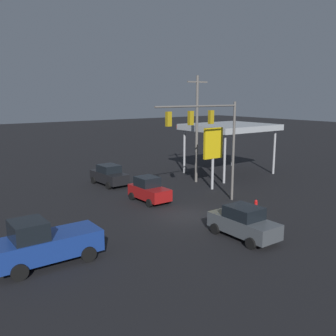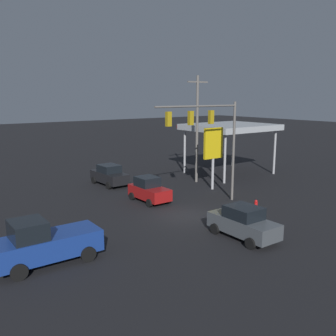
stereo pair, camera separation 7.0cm
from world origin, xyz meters
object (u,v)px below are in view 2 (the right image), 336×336
sedan_waiting (109,175)px  pickup_parked (44,243)px  traffic_signal_assembly (208,129)px  sedan_far (243,222)px  utility_pole (197,127)px  price_sign (213,146)px  hatchback_crossing (149,190)px  fire_hydrant (256,206)px

sedan_waiting → pickup_parked: 17.02m
traffic_signal_assembly → sedan_far: 8.46m
utility_pole → price_sign: utility_pole is taller
utility_pole → sedan_waiting: utility_pole is taller
hatchback_crossing → sedan_far: 9.85m
traffic_signal_assembly → hatchback_crossing: 6.77m
price_sign → sedan_far: size_ratio=1.26×
sedan_waiting → price_sign: bearing=41.7°
utility_pole → sedan_waiting: size_ratio=2.28×
hatchback_crossing → fire_hydrant: hatchback_crossing is taller
utility_pole → sedan_waiting: (7.47, -3.90, -4.42)m
sedan_waiting → fire_hydrant: 14.59m
utility_pole → sedan_waiting: bearing=-27.6°
sedan_waiting → sedan_far: 16.79m
utility_pole → fire_hydrant: size_ratio=11.56×
utility_pole → fire_hydrant: utility_pole is taller
hatchback_crossing → pickup_parked: pickup_parked is taller
pickup_parked → fire_hydrant: 15.26m
price_sign → pickup_parked: 18.60m
sedan_far → fire_hydrant: 5.52m
price_sign → sedan_waiting: price_sign is taller
traffic_signal_assembly → utility_pole: utility_pole is taller
traffic_signal_assembly → fire_hydrant: traffic_signal_assembly is taller
sedan_waiting → hatchback_crossing: hatchback_crossing is taller
utility_pole → price_sign: bearing=76.4°
sedan_far → hatchback_crossing: bearing=-178.4°
traffic_signal_assembly → sedan_waiting: size_ratio=1.76×
price_sign → traffic_signal_assembly: bearing=42.6°
sedan_far → fire_hydrant: size_ratio=5.02×
fire_hydrant → pickup_parked: bearing=-1.6°
sedan_waiting → sedan_far: same height
utility_pole → price_sign: (0.75, 3.11, -1.45)m
sedan_far → price_sign: bearing=146.4°
traffic_signal_assembly → utility_pole: size_ratio=0.77×
pickup_parked → utility_pole: bearing=-151.8°
traffic_signal_assembly → hatchback_crossing: (3.00, -3.56, -4.91)m
traffic_signal_assembly → pickup_parked: traffic_signal_assembly is taller
traffic_signal_assembly → fire_hydrant: bearing=118.6°
hatchback_crossing → fire_hydrant: bearing=33.9°
utility_pole → sedan_waiting: 9.51m
pickup_parked → fire_hydrant: pickup_parked is taller
traffic_signal_assembly → pickup_parked: (13.45, 2.86, -4.75)m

